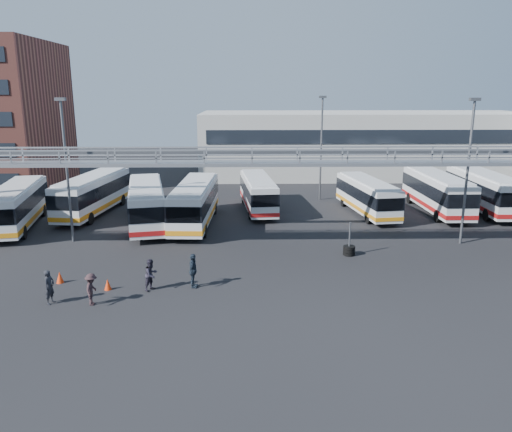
{
  "coord_description": "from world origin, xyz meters",
  "views": [
    {
      "loc": [
        -3.36,
        -27.02,
        10.62
      ],
      "look_at": [
        -2.72,
        6.0,
        2.34
      ],
      "focal_mm": 35.0,
      "sensor_mm": 36.0,
      "label": 1
    }
  ],
  "objects_px": {
    "bus_0": "(17,205)",
    "bus_7": "(437,191)",
    "bus_1": "(93,193)",
    "bus_6": "(367,195)",
    "bus_2": "(146,203)",
    "cone_right": "(108,284)",
    "cone_left": "(60,277)",
    "pedestrian_d": "(193,271)",
    "bus_8": "(484,190)",
    "pedestrian_b": "(151,275)",
    "pedestrian_a": "(49,287)",
    "tire_stack": "(349,250)",
    "bus_3": "(195,202)",
    "light_pole_back": "(321,143)",
    "pedestrian_c": "(92,289)",
    "light_pole_left": "(66,163)",
    "light_pole_mid": "(468,164)",
    "bus_4": "(258,192)"
  },
  "relations": [
    {
      "from": "bus_0",
      "to": "bus_7",
      "type": "distance_m",
      "value": 35.64
    },
    {
      "from": "bus_0",
      "to": "bus_7",
      "type": "bearing_deg",
      "value": -3.05
    },
    {
      "from": "bus_1",
      "to": "bus_6",
      "type": "bearing_deg",
      "value": 5.93
    },
    {
      "from": "bus_2",
      "to": "cone_right",
      "type": "relative_size",
      "value": 18.75
    },
    {
      "from": "bus_1",
      "to": "cone_left",
      "type": "relative_size",
      "value": 17.58
    },
    {
      "from": "bus_6",
      "to": "pedestrian_d",
      "type": "xyz_separation_m",
      "value": [
        -13.62,
        -16.86,
        -0.74
      ]
    },
    {
      "from": "bus_1",
      "to": "pedestrian_d",
      "type": "bearing_deg",
      "value": -51.53
    },
    {
      "from": "bus_8",
      "to": "cone_left",
      "type": "distance_m",
      "value": 36.41
    },
    {
      "from": "bus_6",
      "to": "bus_7",
      "type": "height_order",
      "value": "bus_7"
    },
    {
      "from": "pedestrian_b",
      "to": "cone_right",
      "type": "xyz_separation_m",
      "value": [
        -2.43,
        0.07,
        -0.58
      ]
    },
    {
      "from": "bus_1",
      "to": "pedestrian_a",
      "type": "bearing_deg",
      "value": -72.78
    },
    {
      "from": "bus_2",
      "to": "tire_stack",
      "type": "relative_size",
      "value": 5.13
    },
    {
      "from": "bus_3",
      "to": "pedestrian_a",
      "type": "bearing_deg",
      "value": -108.4
    },
    {
      "from": "bus_1",
      "to": "bus_7",
      "type": "distance_m",
      "value": 30.63
    },
    {
      "from": "pedestrian_a",
      "to": "tire_stack",
      "type": "relative_size",
      "value": 0.79
    },
    {
      "from": "bus_7",
      "to": "bus_3",
      "type": "bearing_deg",
      "value": -169.46
    },
    {
      "from": "light_pole_back",
      "to": "pedestrian_c",
      "type": "xyz_separation_m",
      "value": [
        -15.27,
        -25.18,
        -4.89
      ]
    },
    {
      "from": "bus_7",
      "to": "cone_right",
      "type": "bearing_deg",
      "value": -144.53
    },
    {
      "from": "light_pole_left",
      "to": "pedestrian_a",
      "type": "xyz_separation_m",
      "value": [
        2.52,
        -10.98,
        -4.83
      ]
    },
    {
      "from": "bus_7",
      "to": "cone_left",
      "type": "bearing_deg",
      "value": -149.17
    },
    {
      "from": "bus_6",
      "to": "pedestrian_a",
      "type": "bearing_deg",
      "value": -145.21
    },
    {
      "from": "light_pole_left",
      "to": "pedestrian_a",
      "type": "distance_m",
      "value": 12.26
    },
    {
      "from": "bus_3",
      "to": "cone_right",
      "type": "bearing_deg",
      "value": -101.71
    },
    {
      "from": "pedestrian_b",
      "to": "bus_2",
      "type": "bearing_deg",
      "value": 43.96
    },
    {
      "from": "light_pole_mid",
      "to": "bus_4",
      "type": "xyz_separation_m",
      "value": [
        -14.33,
        10.5,
        -4.01
      ]
    },
    {
      "from": "pedestrian_b",
      "to": "light_pole_mid",
      "type": "bearing_deg",
      "value": -35.98
    },
    {
      "from": "pedestrian_d",
      "to": "bus_6",
      "type": "bearing_deg",
      "value": -36.08
    },
    {
      "from": "pedestrian_c",
      "to": "cone_right",
      "type": "xyz_separation_m",
      "value": [
        0.25,
        1.99,
        -0.53
      ]
    },
    {
      "from": "pedestrian_d",
      "to": "cone_left",
      "type": "bearing_deg",
      "value": 86.72
    },
    {
      "from": "bus_2",
      "to": "pedestrian_d",
      "type": "relative_size",
      "value": 5.97
    },
    {
      "from": "bus_0",
      "to": "bus_7",
      "type": "relative_size",
      "value": 1.01
    },
    {
      "from": "bus_0",
      "to": "light_pole_back",
      "type": "bearing_deg",
      "value": 10.91
    },
    {
      "from": "bus_1",
      "to": "pedestrian_c",
      "type": "height_order",
      "value": "bus_1"
    },
    {
      "from": "bus_7",
      "to": "bus_8",
      "type": "distance_m",
      "value": 4.42
    },
    {
      "from": "light_pole_left",
      "to": "bus_4",
      "type": "height_order",
      "value": "light_pole_left"
    },
    {
      "from": "bus_0",
      "to": "pedestrian_d",
      "type": "xyz_separation_m",
      "value": [
        15.29,
        -12.92,
        -0.91
      ]
    },
    {
      "from": "bus_4",
      "to": "tire_stack",
      "type": "bearing_deg",
      "value": -71.63
    },
    {
      "from": "light_pole_back",
      "to": "bus_1",
      "type": "xyz_separation_m",
      "value": [
        -20.92,
        -5.56,
        -3.81
      ]
    },
    {
      "from": "pedestrian_c",
      "to": "pedestrian_d",
      "type": "xyz_separation_m",
      "value": [
        4.93,
        2.23,
        0.14
      ]
    },
    {
      "from": "bus_7",
      "to": "cone_left",
      "type": "distance_m",
      "value": 32.41
    },
    {
      "from": "light_pole_left",
      "to": "tire_stack",
      "type": "distance_m",
      "value": 20.48
    },
    {
      "from": "bus_0",
      "to": "bus_6",
      "type": "height_order",
      "value": "bus_0"
    },
    {
      "from": "pedestrian_c",
      "to": "pedestrian_d",
      "type": "bearing_deg",
      "value": -66.67
    },
    {
      "from": "light_pole_back",
      "to": "bus_1",
      "type": "distance_m",
      "value": 21.97
    },
    {
      "from": "light_pole_back",
      "to": "light_pole_mid",
      "type": "bearing_deg",
      "value": -61.93
    },
    {
      "from": "light_pole_left",
      "to": "bus_8",
      "type": "relative_size",
      "value": 0.88
    },
    {
      "from": "pedestrian_c",
      "to": "pedestrian_d",
      "type": "height_order",
      "value": "pedestrian_d"
    },
    {
      "from": "light_pole_mid",
      "to": "bus_3",
      "type": "bearing_deg",
      "value": 164.2
    },
    {
      "from": "light_pole_mid",
      "to": "cone_left",
      "type": "bearing_deg",
      "value": -164.7
    },
    {
      "from": "bus_1",
      "to": "cone_right",
      "type": "xyz_separation_m",
      "value": [
        5.89,
        -17.64,
        -1.61
      ]
    }
  ]
}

